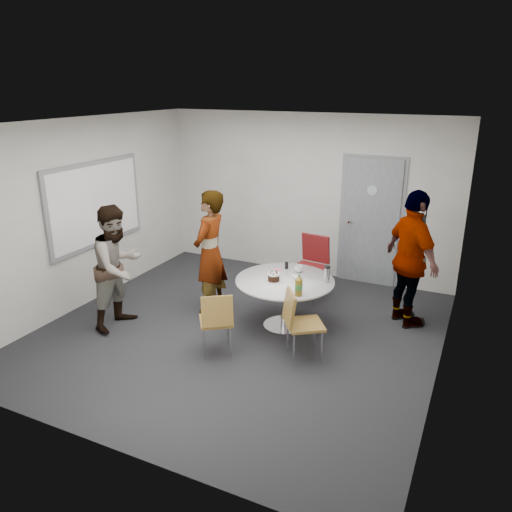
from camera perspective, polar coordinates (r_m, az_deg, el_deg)
The scene contains 15 objects.
floor at distance 6.73m, azimuth -1.90°, elevation -8.63°, with size 5.00×5.00×0.00m, color black.
ceiling at distance 5.97m, azimuth -2.19°, elevation 14.96°, with size 5.00×5.00×0.00m, color silver.
wall_back at distance 8.44m, azimuth 5.82°, elevation 6.86°, with size 5.00×5.00×0.00m, color silver.
wall_left at distance 7.66m, azimuth -18.96°, elevation 4.63°, with size 5.00×5.00×0.00m, color silver.
wall_right at distance 5.58m, azimuth 21.43°, elevation -0.89°, with size 5.00×5.00×0.00m, color silver.
wall_front at distance 4.30m, azimuth -17.58°, elevation -6.39°, with size 5.00×5.00×0.00m, color silver.
door at distance 8.21m, azimuth 12.95°, elevation 3.79°, with size 1.02×0.17×2.12m.
whiteboard at distance 7.75m, azimuth -17.82°, elevation 5.67°, with size 0.04×1.90×1.25m.
table at distance 6.62m, azimuth 3.44°, elevation -3.51°, with size 1.31×1.31×0.96m.
chair_near_left at distance 5.99m, azimuth -4.52°, elevation -7.09°, with size 0.55×0.56×0.82m.
chair_near_right at distance 5.91m, azimuth 4.82°, elevation -7.14°, with size 0.60×0.58×0.86m.
chair_far at distance 7.58m, azimuth 6.39°, elevation -0.48°, with size 0.52×0.56×0.98m.
person_main at distance 7.01m, azimuth -5.28°, elevation 0.37°, with size 0.65×0.42×1.78m, color #A5C6EA.
person_left at distance 6.84m, azimuth -15.50°, elevation -1.20°, with size 0.81×0.63×1.68m, color white.
person_right at distance 6.89m, azimuth 17.35°, elevation -0.40°, with size 1.09×0.45×1.86m, color black.
Camera 1 is at (2.74, -5.28, 3.14)m, focal length 35.00 mm.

